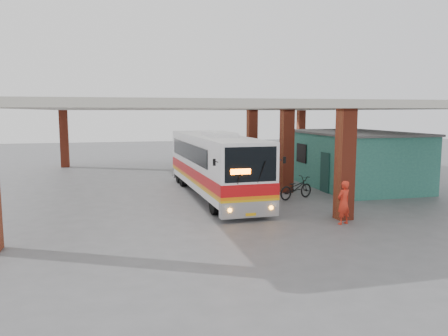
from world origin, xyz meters
TOP-DOWN VIEW (x-y plane):
  - ground at (0.00, 0.00)m, footprint 90.00×90.00m
  - brick_columns at (1.43, 5.00)m, footprint 20.10×21.60m
  - canopy_roof at (0.50, 6.50)m, footprint 21.00×23.00m
  - shop_building at (7.49, 4.00)m, footprint 5.20×8.20m
  - coach_bus at (-0.93, 2.86)m, footprint 2.72×11.31m
  - motorcycle at (2.78, 1.19)m, footprint 2.19×1.44m
  - pedestrian at (2.58, -3.75)m, footprint 0.70×0.57m
  - red_chair at (4.64, 8.08)m, footprint 0.61×0.61m

SIDE VIEW (x-z plane):
  - ground at x=0.00m, z-range 0.00..0.00m
  - red_chair at x=4.64m, z-range -0.04..0.86m
  - motorcycle at x=2.78m, z-range 0.00..1.09m
  - pedestrian at x=2.58m, z-range 0.00..1.66m
  - shop_building at x=7.49m, z-range 0.01..3.12m
  - coach_bus at x=-0.93m, z-range -0.01..3.26m
  - brick_columns at x=1.43m, z-range 0.00..4.35m
  - canopy_roof at x=0.50m, z-range 4.35..4.65m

